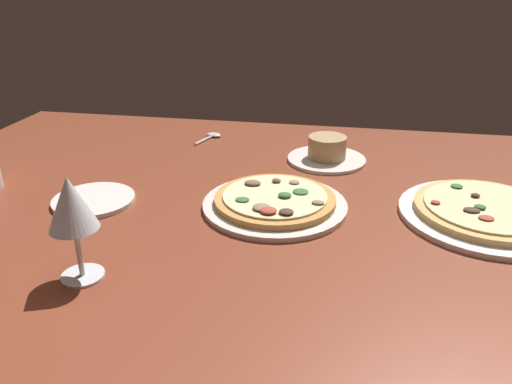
# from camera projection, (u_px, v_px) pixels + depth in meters

# --- Properties ---
(dining_table) EXTENTS (1.50, 1.10, 0.04)m
(dining_table) POSITION_uv_depth(u_px,v_px,m) (238.00, 215.00, 0.94)
(dining_table) COLOR brown
(dining_table) RESTS_ON ground
(pizza_main) EXTENTS (0.27, 0.27, 0.03)m
(pizza_main) POSITION_uv_depth(u_px,v_px,m) (275.00, 202.00, 0.92)
(pizza_main) COLOR silver
(pizza_main) RESTS_ON dining_table
(pizza_side) EXTENTS (0.30, 0.30, 0.03)m
(pizza_side) POSITION_uv_depth(u_px,v_px,m) (487.00, 212.00, 0.88)
(pizza_side) COLOR white
(pizza_side) RESTS_ON dining_table
(ramekin_on_saucer) EXTENTS (0.18, 0.18, 0.06)m
(ramekin_on_saucer) POSITION_uv_depth(u_px,v_px,m) (327.00, 152.00, 1.14)
(ramekin_on_saucer) COLOR silver
(ramekin_on_saucer) RESTS_ON dining_table
(wine_glass_near) EXTENTS (0.07, 0.07, 0.16)m
(wine_glass_near) POSITION_uv_depth(u_px,v_px,m) (71.00, 207.00, 0.67)
(wine_glass_near) COLOR silver
(wine_glass_near) RESTS_ON dining_table
(side_plate) EXTENTS (0.15, 0.15, 0.01)m
(side_plate) POSITION_uv_depth(u_px,v_px,m) (94.00, 200.00, 0.95)
(side_plate) COLOR silver
(side_plate) RESTS_ON dining_table
(spoon) EXTENTS (0.05, 0.10, 0.01)m
(spoon) POSITION_uv_depth(u_px,v_px,m) (211.00, 136.00, 1.31)
(spoon) COLOR silver
(spoon) RESTS_ON dining_table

